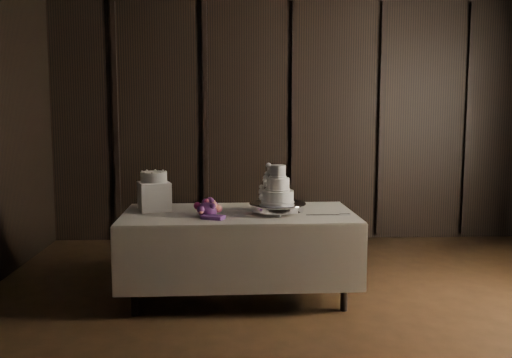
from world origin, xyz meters
The scene contains 8 objects.
room centered at (0.00, 0.00, 1.50)m, with size 6.08×7.08×3.08m.
display_table centered at (-0.71, 1.21, 0.42)m, with size 2.02×1.09×0.76m.
cake_stand centered at (-0.38, 1.14, 0.81)m, with size 0.48×0.48×0.09m, color silver.
wedding_cake centered at (-0.40, 1.13, 0.98)m, with size 0.31×0.27×0.33m.
bouquet centered at (-0.97, 1.04, 0.82)m, with size 0.29×0.39×0.19m, color #D75F77, non-canonical shape.
box_pedestal centered at (-1.45, 1.35, 0.89)m, with size 0.26×0.26×0.25m, color white.
small_cake centered at (-1.45, 1.35, 1.06)m, with size 0.23×0.23×0.09m, color white.
cake_knife centered at (-0.01, 1.03, 0.77)m, with size 0.37×0.02×0.01m, color silver.
Camera 1 is at (-0.74, -3.63, 1.64)m, focal length 40.00 mm.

